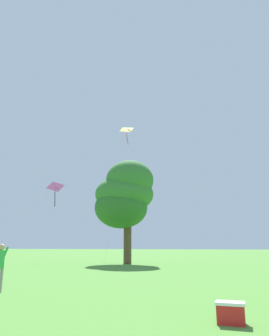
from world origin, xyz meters
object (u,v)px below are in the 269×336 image
(person_in_red_shirt, at_px, (0,263))
(kite_pink_low, at_px, (54,190))
(kite_yellow_diamond, at_px, (126,134))
(picnic_cooler, at_px, (231,313))
(tree_left_oak, at_px, (125,195))

(person_in_red_shirt, bearing_deg, kite_pink_low, 119.42)
(kite_yellow_diamond, height_order, person_in_red_shirt, kite_yellow_diamond)
(kite_pink_low, xyz_separation_m, picnic_cooler, (19.26, -22.24, -7.36))
(kite_yellow_diamond, bearing_deg, picnic_cooler, -65.51)
(kite_yellow_diamond, distance_m, person_in_red_shirt, 32.66)
(tree_left_oak, height_order, picnic_cooler, tree_left_oak)
(tree_left_oak, distance_m, picnic_cooler, 24.75)
(kite_pink_low, height_order, tree_left_oak, tree_left_oak)
(kite_pink_low, bearing_deg, picnic_cooler, -49.10)
(person_in_red_shirt, relative_size, tree_left_oak, 0.17)
(kite_yellow_diamond, bearing_deg, tree_left_oak, -69.91)
(picnic_cooler, bearing_deg, kite_pink_low, 130.90)
(person_in_red_shirt, height_order, picnic_cooler, person_in_red_shirt)
(kite_yellow_diamond, relative_size, person_in_red_shirt, 10.60)
(person_in_red_shirt, distance_m, picnic_cooler, 8.24)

